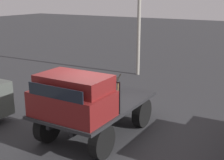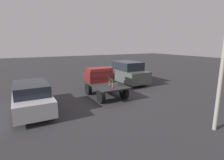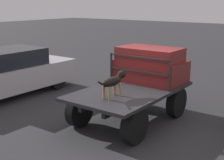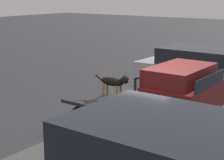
{
  "view_description": "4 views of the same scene",
  "coord_description": "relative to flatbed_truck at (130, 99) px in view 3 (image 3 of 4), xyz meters",
  "views": [
    {
      "loc": [
        6.54,
        4.39,
        3.69
      ],
      "look_at": [
        -0.86,
        -0.05,
        1.3
      ],
      "focal_mm": 50.0,
      "sensor_mm": 36.0,
      "label": 1
    },
    {
      "loc": [
        -10.28,
        5.09,
        3.55
      ],
      "look_at": [
        -0.86,
        -0.05,
        1.3
      ],
      "focal_mm": 28.0,
      "sensor_mm": 36.0,
      "label": 2
    },
    {
      "loc": [
        -6.53,
        -4.3,
        3.09
      ],
      "look_at": [
        -0.86,
        -0.05,
        1.3
      ],
      "focal_mm": 50.0,
      "sensor_mm": 36.0,
      "label": 3
    },
    {
      "loc": [
        4.49,
        -7.3,
        3.43
      ],
      "look_at": [
        -0.86,
        -0.05,
        1.3
      ],
      "focal_mm": 60.0,
      "sensor_mm": 36.0,
      "label": 4
    }
  ],
  "objects": [
    {
      "name": "truck_cab",
      "position": [
        1.03,
        0.0,
        0.73
      ],
      "size": [
        1.21,
        1.86,
        0.98
      ],
      "color": "maroon",
      "rests_on": "flatbed_truck"
    },
    {
      "name": "dog",
      "position": [
        -0.77,
        -0.05,
        0.65
      ],
      "size": [
        1.05,
        0.23,
        0.62
      ],
      "rotation": [
        0.0,
        0.0,
        -0.18
      ],
      "color": "#9E7547",
      "rests_on": "flatbed_truck"
    },
    {
      "name": "truck_headboard",
      "position": [
        0.38,
        0.0,
        0.8
      ],
      "size": [
        0.04,
        1.86,
        0.81
      ],
      "color": "#232326",
      "rests_on": "flatbed_truck"
    },
    {
      "name": "parked_sedan",
      "position": [
        -0.44,
        4.59,
        0.17
      ],
      "size": [
        4.56,
        1.79,
        1.56
      ],
      "rotation": [
        0.0,
        0.0,
        0.04
      ],
      "color": "black",
      "rests_on": "ground"
    },
    {
      "name": "ground_plane",
      "position": [
        0.0,
        0.0,
        -0.62
      ],
      "size": [
        80.0,
        80.0,
        0.0
      ],
      "primitive_type": "plane",
      "color": "#2D2D30"
    },
    {
      "name": "flatbed_truck",
      "position": [
        0.0,
        0.0,
        0.0
      ],
      "size": [
        3.42,
        1.98,
        0.88
      ],
      "color": "black",
      "rests_on": "ground"
    }
  ]
}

